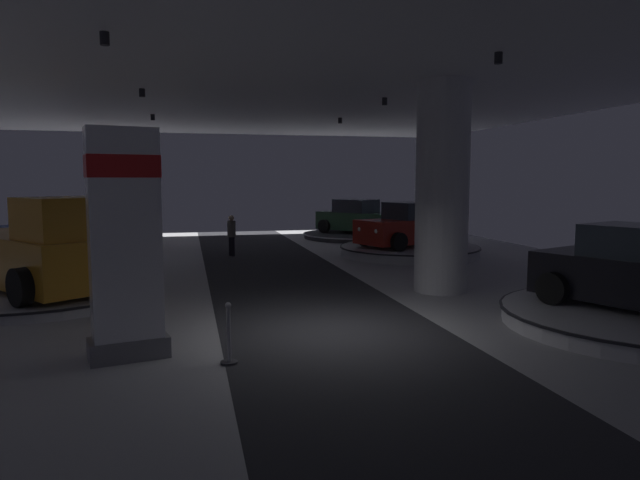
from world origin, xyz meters
The scene contains 16 objects.
ground centered at (0.00, 0.00, -0.02)m, with size 24.00×44.00×0.06m.
ceiling_with_spotlights centered at (0.00, 0.00, 5.55)m, with size 24.00×44.00×0.39m.
column_right centered at (3.79, 3.29, 2.75)m, with size 1.39×1.39×5.50m.
brand_sign_pylon centered at (-3.73, -0.81, 1.96)m, with size 1.38×0.93×3.79m.
display_platform_mid_left centered at (-6.39, 4.70, 0.15)m, with size 5.68×5.68×0.26m.
pickup_truck_mid_left centered at (-6.20, 4.44, 1.20)m, with size 4.86×5.50×2.30m.
display_platform_far_right centered at (5.68, 10.11, 0.21)m, with size 5.43×5.43×0.38m.
display_car_far_right centered at (5.71, 10.12, 1.14)m, with size 4.56×3.32×1.71m.
display_platform_deep_left centered at (-6.88, 16.88, 0.18)m, with size 5.64×5.64×0.33m.
display_car_deep_left centered at (-6.88, 16.91, 1.09)m, with size 2.29×4.27×1.71m.
display_platform_deep_right centered at (5.72, 17.07, 0.14)m, with size 5.60×5.60×0.25m.
display_car_deep_right centered at (5.70, 17.09, 1.01)m, with size 3.92×4.46×1.71m.
display_platform_far_left centered at (-7.34, 10.37, 0.21)m, with size 4.61×4.61×0.38m.
display_car_far_left centered at (-7.31, 10.39, 1.14)m, with size 4.48×3.85×1.71m.
visitor_walking_near centered at (-1.09, 11.54, 0.91)m, with size 0.32×0.32×1.59m.
stanchion_a centered at (-2.13, -1.49, 0.37)m, with size 0.28×0.28×1.01m.
Camera 1 is at (-2.73, -10.47, 2.96)m, focal length 31.82 mm.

